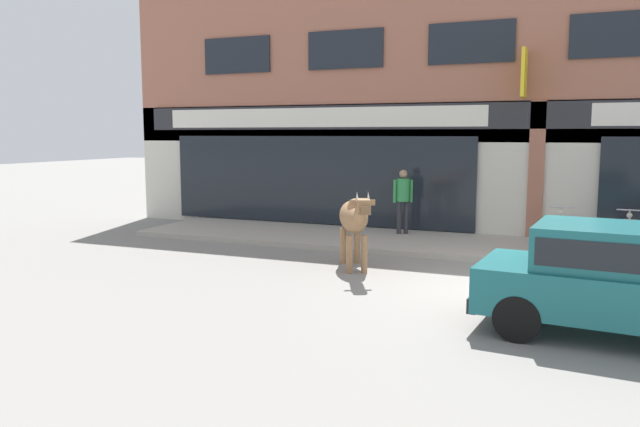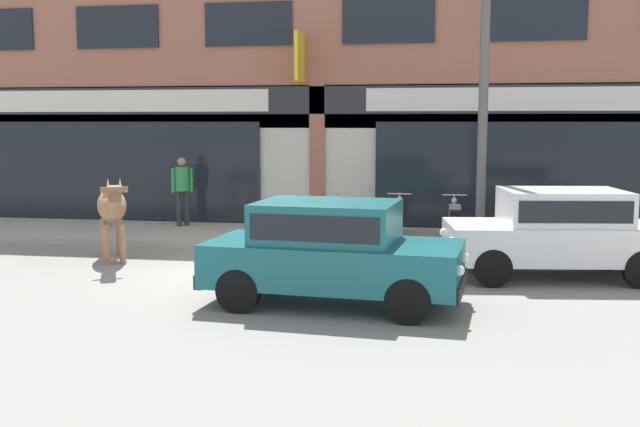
{
  "view_description": "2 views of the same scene",
  "coord_description": "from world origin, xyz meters",
  "px_view_note": "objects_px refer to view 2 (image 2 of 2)",
  "views": [
    {
      "loc": [
        0.95,
        -10.57,
        2.62
      ],
      "look_at": [
        -3.86,
        1.0,
        1.01
      ],
      "focal_mm": 35.0,
      "sensor_mm": 36.0,
      "label": 1
    },
    {
      "loc": [
        3.12,
        -12.08,
        2.57
      ],
      "look_at": [
        0.81,
        1.0,
        0.92
      ],
      "focal_mm": 42.0,
      "sensor_mm": 36.0,
      "label": 2
    }
  ],
  "objects_px": {
    "motorcycle_2": "(455,221)",
    "motorcycle_3": "(519,222)",
    "utility_pole": "(484,83)",
    "car_0": "(558,229)",
    "car_1": "(331,248)",
    "motorcycle_1": "(396,219)",
    "motorcycle_0": "(337,217)",
    "cow": "(112,207)",
    "pedestrian": "(182,184)"
  },
  "relations": [
    {
      "from": "car_0",
      "to": "pedestrian",
      "type": "height_order",
      "value": "pedestrian"
    },
    {
      "from": "motorcycle_3",
      "to": "utility_pole",
      "type": "bearing_deg",
      "value": -128.75
    },
    {
      "from": "car_0",
      "to": "car_1",
      "type": "bearing_deg",
      "value": -143.87
    },
    {
      "from": "car_1",
      "to": "pedestrian",
      "type": "bearing_deg",
      "value": 125.56
    },
    {
      "from": "cow",
      "to": "pedestrian",
      "type": "bearing_deg",
      "value": 90.8
    },
    {
      "from": "motorcycle_0",
      "to": "motorcycle_1",
      "type": "distance_m",
      "value": 1.26
    },
    {
      "from": "cow",
      "to": "motorcycle_3",
      "type": "height_order",
      "value": "cow"
    },
    {
      "from": "car_1",
      "to": "utility_pole",
      "type": "height_order",
      "value": "utility_pole"
    },
    {
      "from": "motorcycle_2",
      "to": "cow",
      "type": "bearing_deg",
      "value": -155.03
    },
    {
      "from": "car_1",
      "to": "motorcycle_1",
      "type": "bearing_deg",
      "value": 84.89
    },
    {
      "from": "motorcycle_0",
      "to": "pedestrian",
      "type": "height_order",
      "value": "pedestrian"
    },
    {
      "from": "motorcycle_1",
      "to": "utility_pole",
      "type": "bearing_deg",
      "value": -33.08
    },
    {
      "from": "car_0",
      "to": "pedestrian",
      "type": "bearing_deg",
      "value": 153.72
    },
    {
      "from": "motorcycle_3",
      "to": "motorcycle_2",
      "type": "bearing_deg",
      "value": 179.21
    },
    {
      "from": "motorcycle_0",
      "to": "motorcycle_1",
      "type": "xyz_separation_m",
      "value": [
        1.26,
        -0.02,
        0.0
      ]
    },
    {
      "from": "car_1",
      "to": "motorcycle_2",
      "type": "bearing_deg",
      "value": 72.67
    },
    {
      "from": "car_1",
      "to": "motorcycle_1",
      "type": "relative_size",
      "value": 2.05
    },
    {
      "from": "motorcycle_0",
      "to": "pedestrian",
      "type": "distance_m",
      "value": 3.91
    },
    {
      "from": "motorcycle_0",
      "to": "utility_pole",
      "type": "distance_m",
      "value": 4.19
    },
    {
      "from": "motorcycle_3",
      "to": "utility_pole",
      "type": "xyz_separation_m",
      "value": [
        -0.83,
        -1.03,
        2.75
      ]
    },
    {
      "from": "car_0",
      "to": "motorcycle_1",
      "type": "distance_m",
      "value": 4.22
    },
    {
      "from": "motorcycle_2",
      "to": "utility_pole",
      "type": "distance_m",
      "value": 2.98
    },
    {
      "from": "car_1",
      "to": "motorcycle_2",
      "type": "xyz_separation_m",
      "value": [
        1.71,
        5.48,
        -0.3
      ]
    },
    {
      "from": "motorcycle_1",
      "to": "motorcycle_0",
      "type": "bearing_deg",
      "value": 179.11
    },
    {
      "from": "pedestrian",
      "to": "motorcycle_3",
      "type": "bearing_deg",
      "value": -6.76
    },
    {
      "from": "car_0",
      "to": "car_1",
      "type": "xyz_separation_m",
      "value": [
        -3.36,
        -2.45,
        0.0
      ]
    },
    {
      "from": "car_0",
      "to": "car_1",
      "type": "relative_size",
      "value": 1.01
    },
    {
      "from": "motorcycle_0",
      "to": "utility_pole",
      "type": "bearing_deg",
      "value": -20.8
    },
    {
      "from": "motorcycle_1",
      "to": "motorcycle_2",
      "type": "distance_m",
      "value": 1.22
    },
    {
      "from": "cow",
      "to": "motorcycle_0",
      "type": "xyz_separation_m",
      "value": [
        3.73,
        2.96,
        -0.49
      ]
    },
    {
      "from": "pedestrian",
      "to": "cow",
      "type": "bearing_deg",
      "value": -89.2
    },
    {
      "from": "motorcycle_2",
      "to": "motorcycle_3",
      "type": "distance_m",
      "value": 1.3
    },
    {
      "from": "cow",
      "to": "motorcycle_2",
      "type": "xyz_separation_m",
      "value": [
        6.2,
        2.89,
        -0.49
      ]
    },
    {
      "from": "motorcycle_2",
      "to": "motorcycle_1",
      "type": "bearing_deg",
      "value": 177.48
    },
    {
      "from": "car_0",
      "to": "motorcycle_0",
      "type": "xyz_separation_m",
      "value": [
        -4.13,
        3.1,
        -0.3
      ]
    },
    {
      "from": "motorcycle_0",
      "to": "cow",
      "type": "bearing_deg",
      "value": -141.53
    },
    {
      "from": "motorcycle_3",
      "to": "pedestrian",
      "type": "relative_size",
      "value": 1.13
    },
    {
      "from": "pedestrian",
      "to": "car_0",
      "type": "bearing_deg",
      "value": -26.28
    },
    {
      "from": "cow",
      "to": "car_0",
      "type": "distance_m",
      "value": 7.86
    },
    {
      "from": "car_0",
      "to": "cow",
      "type": "bearing_deg",
      "value": 179.0
    },
    {
      "from": "car_0",
      "to": "motorcycle_1",
      "type": "xyz_separation_m",
      "value": [
        -2.87,
        3.08,
        -0.3
      ]
    },
    {
      "from": "cow",
      "to": "motorcycle_0",
      "type": "relative_size",
      "value": 1.08
    },
    {
      "from": "car_0",
      "to": "car_1",
      "type": "height_order",
      "value": "same"
    },
    {
      "from": "car_1",
      "to": "motorcycle_0",
      "type": "height_order",
      "value": "car_1"
    },
    {
      "from": "motorcycle_1",
      "to": "motorcycle_3",
      "type": "bearing_deg",
      "value": -1.62
    },
    {
      "from": "motorcycle_0",
      "to": "motorcycle_2",
      "type": "xyz_separation_m",
      "value": [
        2.48,
        -0.07,
        0.0
      ]
    },
    {
      "from": "car_0",
      "to": "motorcycle_2",
      "type": "xyz_separation_m",
      "value": [
        -1.65,
        3.03,
        -0.3
      ]
    },
    {
      "from": "car_0",
      "to": "motorcycle_3",
      "type": "distance_m",
      "value": 3.04
    },
    {
      "from": "car_0",
      "to": "utility_pole",
      "type": "relative_size",
      "value": 0.6
    },
    {
      "from": "car_0",
      "to": "motorcycle_3",
      "type": "xyz_separation_m",
      "value": [
        -0.35,
        3.01,
        -0.3
      ]
    }
  ]
}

